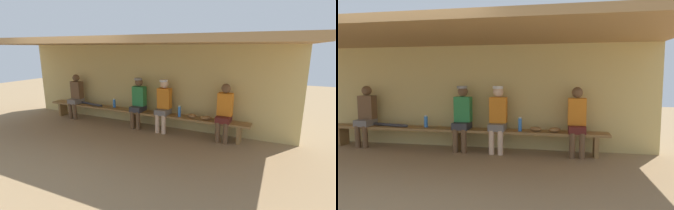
% 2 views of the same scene
% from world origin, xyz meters
% --- Properties ---
extents(ground_plane, '(24.00, 24.00, 0.00)m').
position_xyz_m(ground_plane, '(0.00, 0.00, 0.00)').
color(ground_plane, '#937754').
extents(back_wall, '(8.00, 0.20, 2.20)m').
position_xyz_m(back_wall, '(0.00, 2.00, 1.10)').
color(back_wall, tan).
rests_on(back_wall, ground).
extents(dugout_roof, '(8.00, 2.80, 0.12)m').
position_xyz_m(dugout_roof, '(0.00, 0.70, 2.26)').
color(dugout_roof, '#9E7547').
rests_on(dugout_roof, back_wall).
extents(bench, '(6.00, 0.36, 0.46)m').
position_xyz_m(bench, '(0.00, 1.55, 0.39)').
color(bench, olive).
rests_on(bench, ground).
extents(player_in_white, '(0.34, 0.42, 1.34)m').
position_xyz_m(player_in_white, '(0.83, 1.55, 0.75)').
color(player_in_white, slate).
rests_on(player_in_white, ground).
extents(player_shirtless_tan, '(0.34, 0.42, 1.34)m').
position_xyz_m(player_shirtless_tan, '(0.08, 1.55, 0.75)').
color(player_shirtless_tan, '#333338').
rests_on(player_shirtless_tan, ground).
extents(player_rightmost, '(0.34, 0.42, 1.34)m').
position_xyz_m(player_rightmost, '(-2.14, 1.55, 0.73)').
color(player_rightmost, slate).
rests_on(player_rightmost, ground).
extents(player_leftmost, '(0.34, 0.42, 1.34)m').
position_xyz_m(player_leftmost, '(2.39, 1.55, 0.73)').
color(player_leftmost, '#591E19').
rests_on(player_leftmost, ground).
extents(water_bottle_orange, '(0.07, 0.07, 0.28)m').
position_xyz_m(water_bottle_orange, '(1.29, 1.51, 0.59)').
color(water_bottle_orange, blue).
rests_on(water_bottle_orange, bench).
extents(water_bottle_blue, '(0.08, 0.08, 0.26)m').
position_xyz_m(water_bottle_blue, '(-0.75, 1.60, 0.58)').
color(water_bottle_blue, blue).
rests_on(water_bottle_blue, bench).
extents(baseball_glove_dark_brown, '(0.29, 0.27, 0.09)m').
position_xyz_m(baseball_glove_dark_brown, '(1.60, 1.56, 0.51)').
color(baseball_glove_dark_brown, olive).
rests_on(baseball_glove_dark_brown, bench).
extents(baseball_glove_worn, '(0.29, 0.27, 0.09)m').
position_xyz_m(baseball_glove_worn, '(1.97, 1.53, 0.51)').
color(baseball_glove_worn, olive).
rests_on(baseball_glove_worn, bench).
extents(baseball_bat, '(0.90, 0.20, 0.07)m').
position_xyz_m(baseball_bat, '(-1.57, 1.55, 0.49)').
color(baseball_bat, '#333338').
rests_on(baseball_bat, bench).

